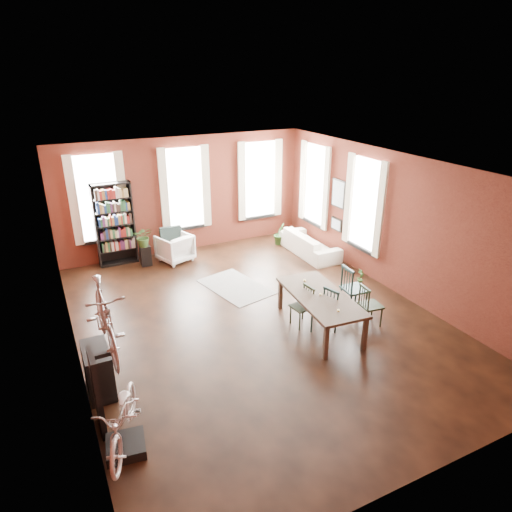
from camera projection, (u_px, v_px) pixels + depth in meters
room at (254, 213)px, 9.34m from camera, size 9.00×9.04×3.22m
dining_table at (319, 311)px, 9.13m from camera, size 1.16×2.22×0.73m
dining_chair_a at (324, 313)px, 8.93m from camera, size 0.51×0.51×0.89m
dining_chair_b at (302, 307)px, 9.21m from camera, size 0.42×0.42×0.84m
dining_chair_c at (371, 305)px, 9.22m from camera, size 0.45×0.45×0.88m
dining_chair_d at (354, 289)px, 9.73m from camera, size 0.51×0.51×1.03m
bookshelf at (115, 224)px, 11.87m from camera, size 1.00×0.32×2.20m
white_armchair at (175, 246)px, 12.29m from camera, size 1.01×0.97×0.83m
cream_sofa at (310, 240)px, 12.75m from camera, size 0.61×2.08×0.81m
striped_rug at (236, 287)px, 10.96m from camera, size 1.49×1.99×0.01m
bike_trainer at (126, 446)px, 6.28m from camera, size 0.59×0.59×0.15m
bike_wall_rack at (97, 393)px, 6.43m from camera, size 0.16×0.60×1.30m
console_table at (98, 370)px, 7.32m from camera, size 0.40×0.80×0.80m
plant_stand at (146, 256)px, 12.07m from camera, size 0.28×0.28×0.54m
plant_by_sofa at (279, 239)px, 13.55m from camera, size 0.59×0.73×0.29m
plant_small at (360, 281)px, 11.08m from camera, size 0.39×0.45×0.14m
bicycle_floor at (121, 395)px, 5.95m from camera, size 0.81×0.97×1.58m
bicycle_hung at (102, 296)px, 5.96m from camera, size 0.47×1.00×1.66m
plant_on_stand at (144, 239)px, 11.88m from camera, size 0.64×0.67×0.42m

